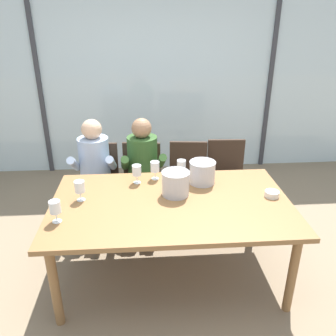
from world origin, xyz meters
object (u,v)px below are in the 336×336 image
person_olive_shirt (143,167)px  wine_glass_by_left_taster (137,171)px  person_pale_blue_shirt (94,169)px  wine_glass_by_right_taster (55,208)px  ice_bucket_primary (176,183)px  wine_glass_spare_empty (181,165)px  chair_near_curtain (99,177)px  wine_glass_near_bucket (80,187)px  chair_right_of_center (226,173)px  ice_bucket_secondary (202,172)px  wine_glass_center_pour (155,167)px  chair_center (188,176)px  chair_left_of_center (141,177)px  tasting_bowl (272,194)px  dining_table (171,209)px

person_olive_shirt → wine_glass_by_left_taster: 0.52m
person_pale_blue_shirt → wine_glass_by_right_taster: (-0.14, -1.10, 0.18)m
ice_bucket_primary → wine_glass_spare_empty: size_ratio=1.39×
chair_near_curtain → person_olive_shirt: person_olive_shirt is taller
chair_near_curtain → wine_glass_spare_empty: (0.86, -0.55, 0.36)m
wine_glass_by_left_taster → wine_glass_near_bucket: size_ratio=1.00×
chair_right_of_center → wine_glass_near_bucket: bearing=-144.3°
chair_near_curtain → wine_glass_near_bucket: size_ratio=5.05×
ice_bucket_secondary → wine_glass_center_pour: 0.44m
chair_center → wine_glass_center_pour: wine_glass_center_pour is taller
person_pale_blue_shirt → ice_bucket_secondary: bearing=-25.9°
person_pale_blue_shirt → person_olive_shirt: (0.52, 0.00, 0.00)m
ice_bucket_primary → wine_glass_by_left_taster: bearing=143.2°
chair_left_of_center → chair_center: same height
person_pale_blue_shirt → wine_glass_spare_empty: person_pale_blue_shirt is taller
chair_near_curtain → wine_glass_by_right_taster: size_ratio=5.05×
chair_right_of_center → wine_glass_center_pour: (-0.83, -0.57, 0.35)m
chair_right_of_center → person_olive_shirt: size_ratio=0.73×
chair_left_of_center → chair_center: bearing=5.9°
wine_glass_by_right_taster → wine_glass_spare_empty: 1.23m
tasting_bowl → wine_glass_by_left_taster: (-1.14, 0.35, 0.09)m
ice_bucket_primary → wine_glass_spare_empty: 0.35m
chair_left_of_center → dining_table: bearing=-69.2°
chair_near_curtain → chair_left_of_center: (0.47, -0.03, 0.00)m
ice_bucket_secondary → wine_glass_by_right_taster: (-1.19, -0.57, 0.01)m
dining_table → wine_glass_center_pour: bearing=104.5°
chair_right_of_center → wine_glass_center_pour: bearing=-142.3°
person_olive_shirt → wine_glass_near_bucket: size_ratio=6.89×
wine_glass_center_pour → wine_glass_spare_empty: same height
chair_right_of_center → wine_glass_by_right_taster: size_ratio=5.05×
chair_center → tasting_bowl: (0.59, -0.95, 0.26)m
chair_right_of_center → person_pale_blue_shirt: 1.48m
ice_bucket_primary → wine_glass_by_right_taster: size_ratio=1.39×
wine_glass_center_pour → wine_glass_by_right_taster: 1.02m
tasting_bowl → wine_glass_spare_empty: wine_glass_spare_empty is taller
chair_center → wine_glass_center_pour: bearing=-120.0°
wine_glass_center_pour → chair_left_of_center: bearing=104.3°
chair_left_of_center → person_pale_blue_shirt: (-0.49, -0.12, 0.17)m
chair_left_of_center → tasting_bowl: (1.11, -0.96, 0.26)m
tasting_bowl → wine_glass_near_bucket: wine_glass_near_bucket is taller
chair_center → wine_glass_by_right_taster: 1.71m
chair_left_of_center → wine_glass_by_left_taster: size_ratio=5.05×
wine_glass_by_right_taster → wine_glass_spare_empty: bearing=34.5°
person_olive_shirt → wine_glass_by_right_taster: size_ratio=6.89×
ice_bucket_primary → wine_glass_by_right_taster: (-0.92, -0.36, 0.01)m
person_pale_blue_shirt → person_olive_shirt: 0.52m
tasting_bowl → wine_glass_by_right_taster: wine_glass_by_right_taster is taller
chair_center → tasting_bowl: size_ratio=7.29×
dining_table → chair_near_curtain: bearing=125.5°
dining_table → wine_glass_by_left_taster: size_ratio=11.38×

